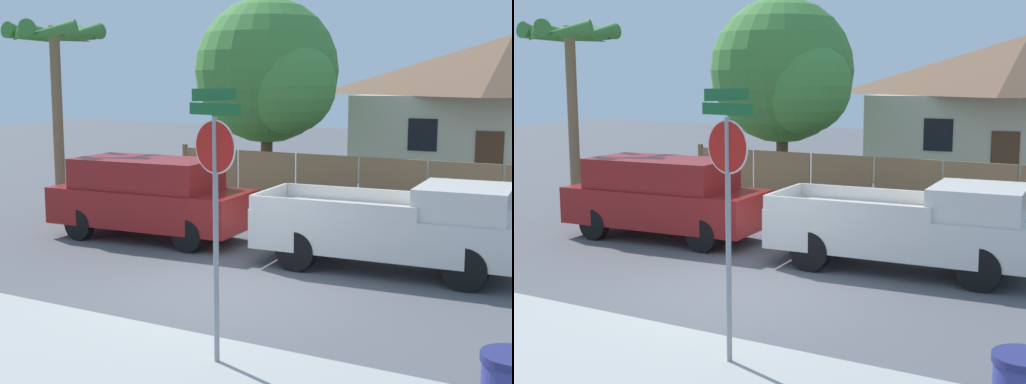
{
  "view_description": "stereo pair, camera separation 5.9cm",
  "coord_description": "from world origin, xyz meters",
  "views": [
    {
      "loc": [
        6.16,
        -10.28,
        3.65
      ],
      "look_at": [
        -0.09,
        1.09,
        1.6
      ],
      "focal_mm": 50.0,
      "sensor_mm": 36.0,
      "label": 1
    },
    {
      "loc": [
        6.22,
        -10.25,
        3.65
      ],
      "look_at": [
        -0.09,
        1.09,
        1.6
      ],
      "focal_mm": 50.0,
      "sensor_mm": 36.0,
      "label": 2
    }
  ],
  "objects": [
    {
      "name": "red_suv",
      "position": [
        -3.78,
        2.73,
        1.0
      ],
      "size": [
        4.76,
        2.17,
        1.86
      ],
      "rotation": [
        0.0,
        0.0,
        0.07
      ],
      "color": "maroon",
      "rests_on": "ground"
    },
    {
      "name": "palm_tree",
      "position": [
        -7.91,
        4.12,
        4.43
      ],
      "size": [
        2.56,
        2.76,
        5.17
      ],
      "color": "brown",
      "rests_on": "ground"
    },
    {
      "name": "wooden_fence",
      "position": [
        0.97,
        8.92,
        0.74
      ],
      "size": [
        16.15,
        0.12,
        1.57
      ],
      "color": "#997047",
      "rests_on": "ground"
    },
    {
      "name": "stop_sign",
      "position": [
        1.44,
        -2.76,
        2.39
      ],
      "size": [
        0.85,
        0.76,
        3.54
      ],
      "rotation": [
        0.0,
        0.0,
        -0.19
      ],
      "color": "gray",
      "rests_on": "ground"
    },
    {
      "name": "ground_plane",
      "position": [
        0.0,
        0.0,
        0.0
      ],
      "size": [
        80.0,
        80.0,
        0.0
      ],
      "primitive_type": "plane",
      "color": "#56565B"
    },
    {
      "name": "sidewalk_strip",
      "position": [
        0.0,
        -3.6,
        0.0
      ],
      "size": [
        36.0,
        3.2,
        0.01
      ],
      "color": "#A3A39E",
      "rests_on": "ground"
    },
    {
      "name": "house",
      "position": [
        1.69,
        17.0,
        2.73
      ],
      "size": [
        10.67,
        7.23,
        5.26
      ],
      "color": "beige",
      "rests_on": "ground"
    },
    {
      "name": "oak_tree",
      "position": [
        -4.85,
        10.79,
        3.84
      ],
      "size": [
        5.04,
        4.8,
        6.35
      ],
      "color": "brown",
      "rests_on": "ground"
    },
    {
      "name": "orange_pickup",
      "position": [
        2.14,
        2.75,
        0.87
      ],
      "size": [
        5.23,
        2.25,
        1.73
      ],
      "rotation": [
        0.0,
        0.0,
        0.07
      ],
      "color": "silver",
      "rests_on": "ground"
    }
  ]
}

